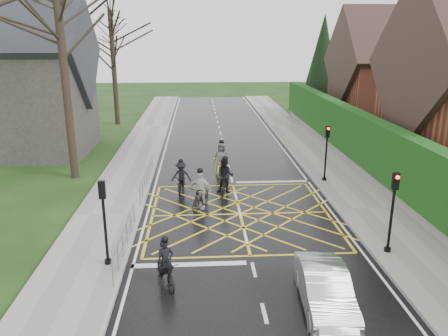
{
  "coord_description": "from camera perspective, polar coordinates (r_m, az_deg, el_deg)",
  "views": [
    {
      "loc": [
        -1.85,
        -18.45,
        7.82
      ],
      "look_at": [
        -0.56,
        3.05,
        1.3
      ],
      "focal_mm": 35.0,
      "sensor_mm": 36.0,
      "label": 1
    }
  ],
  "objects": [
    {
      "name": "sidewalk_left",
      "position": [
        20.43,
        -14.97,
        -6.03
      ],
      "size": [
        3.0,
        80.0,
        0.15
      ],
      "primitive_type": "cube",
      "color": "gray",
      "rests_on": "ground"
    },
    {
      "name": "tree_far",
      "position": [
        41.13,
        -14.4,
        15.46
      ],
      "size": [
        8.4,
        8.4,
        10.4
      ],
      "color": "black",
      "rests_on": "ground"
    },
    {
      "name": "cyclist_lead",
      "position": [
        25.6,
        -0.32,
        0.75
      ],
      "size": [
        1.25,
        2.25,
        2.08
      ],
      "rotation": [
        0.0,
        0.0,
        -0.25
      ],
      "color": "gold",
      "rests_on": "ground"
    },
    {
      "name": "hedge",
      "position": [
        26.88,
        17.62,
        3.76
      ],
      "size": [
        0.9,
        38.0,
        2.8
      ],
      "primitive_type": "cube",
      "color": "#0F370F",
      "rests_on": "stone_wall"
    },
    {
      "name": "traffic_light_se",
      "position": [
        17.0,
        21.07,
        -5.58
      ],
      "size": [
        0.24,
        0.31,
        3.21
      ],
      "rotation": [
        0.0,
        0.0,
        3.14
      ],
      "color": "black",
      "rests_on": "ground"
    },
    {
      "name": "railing_south",
      "position": [
        16.76,
        -12.87,
        -8.45
      ],
      "size": [
        0.05,
        5.04,
        1.03
      ],
      "color": "slate",
      "rests_on": "ground"
    },
    {
      "name": "tree_near",
      "position": [
        25.47,
        -20.58,
        16.03
      ],
      "size": [
        9.24,
        9.24,
        11.44
      ],
      "color": "black",
      "rests_on": "ground"
    },
    {
      "name": "conifer",
      "position": [
        46.28,
        12.7,
        12.94
      ],
      "size": [
        4.6,
        4.6,
        10.0
      ],
      "color": "black",
      "rests_on": "ground"
    },
    {
      "name": "cyclist_front",
      "position": [
        20.49,
        -3.1,
        -3.4
      ],
      "size": [
        1.26,
        2.06,
        2.0
      ],
      "rotation": [
        0.0,
        0.0,
        -0.38
      ],
      "color": "black",
      "rests_on": "ground"
    },
    {
      "name": "tree_mid",
      "position": [
        33.47,
        -18.4,
        17.42
      ],
      "size": [
        10.08,
        10.08,
        12.48
      ],
      "color": "black",
      "rests_on": "ground"
    },
    {
      "name": "traffic_light_sw",
      "position": [
        15.59,
        -15.3,
        -7.05
      ],
      "size": [
        0.24,
        0.31,
        3.21
      ],
      "color": "black",
      "rests_on": "ground"
    },
    {
      "name": "cyclist_rear",
      "position": [
        14.71,
        -7.63,
        -12.94
      ],
      "size": [
        1.2,
        1.83,
        1.68
      ],
      "rotation": [
        0.0,
        0.0,
        0.38
      ],
      "color": "black",
      "rests_on": "ground"
    },
    {
      "name": "house_far",
      "position": [
        40.2,
        21.37,
        10.78
      ],
      "size": [
        9.8,
        8.8,
        10.3
      ],
      "color": "brown",
      "rests_on": "ground"
    },
    {
      "name": "car",
      "position": [
        13.73,
        13.05,
        -15.22
      ],
      "size": [
        1.61,
        3.9,
        1.26
      ],
      "primitive_type": "imported",
      "rotation": [
        0.0,
        0.0,
        -0.07
      ],
      "color": "silver",
      "rests_on": "ground"
    },
    {
      "name": "ground",
      "position": [
        20.12,
        2.12,
        -6.04
      ],
      "size": [
        120.0,
        120.0,
        0.0
      ],
      "primitive_type": "plane",
      "color": "black",
      "rests_on": "ground"
    },
    {
      "name": "railing_north",
      "position": [
        23.69,
        -10.07,
        -0.69
      ],
      "size": [
        0.05,
        6.04,
        1.03
      ],
      "color": "slate",
      "rests_on": "ground"
    },
    {
      "name": "church",
      "position": [
        32.74,
        -24.75,
        10.27
      ],
      "size": [
        8.8,
        7.8,
        11.0
      ],
      "color": "#2D2B28",
      "rests_on": "ground"
    },
    {
      "name": "cyclist_mid",
      "position": [
        22.88,
        -5.59,
        -1.52
      ],
      "size": [
        1.1,
        1.86,
        1.76
      ],
      "rotation": [
        0.0,
        0.0,
        -0.1
      ],
      "color": "black",
      "rests_on": "ground"
    },
    {
      "name": "road",
      "position": [
        20.12,
        2.12,
        -6.02
      ],
      "size": [
        9.0,
        80.0,
        0.01
      ],
      "primitive_type": "cube",
      "color": "black",
      "rests_on": "ground"
    },
    {
      "name": "sidewalk_right",
      "position": [
        21.49,
        18.33,
        -5.18
      ],
      "size": [
        3.0,
        80.0,
        0.15
      ],
      "primitive_type": "cube",
      "color": "gray",
      "rests_on": "ground"
    },
    {
      "name": "cyclist_back",
      "position": [
        22.45,
        0.16,
        -1.49
      ],
      "size": [
        1.03,
        2.07,
        2.0
      ],
      "rotation": [
        0.0,
        0.0,
        -0.23
      ],
      "color": "black",
      "rests_on": "ground"
    },
    {
      "name": "stone_wall",
      "position": [
        27.3,
        17.29,
        0.19
      ],
      "size": [
        0.5,
        38.0,
        0.7
      ],
      "primitive_type": "cube",
      "color": "slate",
      "rests_on": "ground"
    },
    {
      "name": "traffic_light_ne",
      "position": [
        24.47,
        13.19,
        1.82
      ],
      "size": [
        0.24,
        0.31,
        3.21
      ],
      "rotation": [
        0.0,
        0.0,
        3.14
      ],
      "color": "black",
      "rests_on": "ground"
    }
  ]
}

